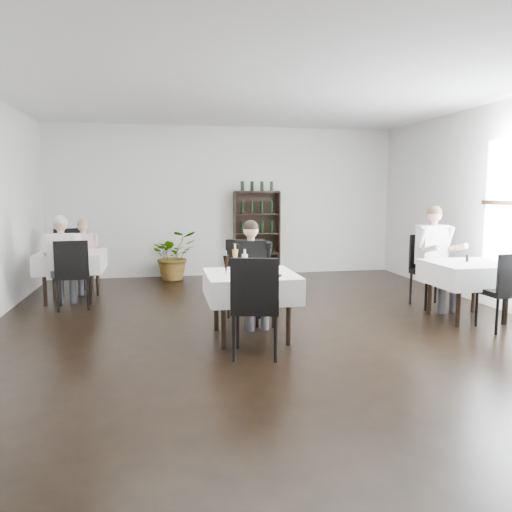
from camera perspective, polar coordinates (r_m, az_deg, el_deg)
The scene contains 23 objects.
room_shell at distance 5.77m, azimuth 2.32°, elevation 5.30°, with size 9.00×9.00×9.00m.
wine_shelf at distance 10.15m, azimuth 0.09°, elevation 2.52°, with size 0.90×0.28×1.75m.
main_table at distance 5.81m, azimuth -0.62°, elevation -3.41°, with size 1.03×1.03×0.77m.
left_table at distance 8.31m, azimuth -20.33°, elevation -0.60°, with size 0.98×0.98×0.77m.
right_table at distance 7.23m, azimuth 23.05°, elevation -1.87°, with size 0.98×0.98×0.77m.
potted_tree at distance 9.79m, azimuth -9.39°, elevation 0.09°, with size 0.87×0.75×0.96m, color #1D531C.
main_chair_far at distance 6.56m, azimuth -1.51°, elevation -2.24°, with size 0.60×0.61×1.07m.
main_chair_near at distance 5.10m, azimuth -0.07°, elevation -5.12°, with size 0.59×0.59×1.06m.
left_chair_far at distance 8.97m, azimuth -20.34°, elevation -0.04°, with size 0.64×0.64×1.09m.
left_chair_near at distance 7.68m, azimuth -20.25°, elevation -1.52°, with size 0.51×0.52×1.02m.
right_chair_far at distance 7.89m, azimuth 19.15°, elevation -1.04°, with size 0.50×0.51×1.07m.
right_chair_near at distance 6.80m, azimuth 26.71°, elevation -3.15°, with size 0.45×0.46×0.98m.
diner_main at distance 6.34m, azimuth -0.44°, elevation -1.01°, with size 0.52×0.53×1.35m.
diner_left_far at distance 8.93m, azimuth -19.08°, elevation 0.64°, with size 0.51×0.53×1.24m.
diner_left_near at distance 7.82m, azimuth -21.25°, elevation 0.17°, with size 0.53×0.54×1.37m.
diner_right_far at distance 7.72m, azimuth 19.87°, elevation 0.76°, with size 0.61×0.63×1.51m.
plate_far at distance 5.98m, azimuth -0.62°, elevation -1.49°, with size 0.25×0.25×0.07m.
plate_near at distance 5.56m, azimuth -0.70°, elevation -2.17°, with size 0.29×0.29×0.08m.
pilsner_dark at distance 5.63m, azimuth -3.45°, elevation -1.05°, with size 0.07×0.07×0.28m.
pilsner_lager at distance 5.87m, azimuth -2.40°, elevation -0.50°, with size 0.08×0.08×0.33m.
coke_bottle at distance 5.73m, azimuth -1.29°, elevation -0.90°, with size 0.07×0.07×0.28m.
napkin_cutlery at distance 5.60m, azimuth 2.01°, elevation -2.21°, with size 0.21×0.20×0.02m.
pepper_mill at distance 7.29m, azimuth 22.99°, elevation -0.22°, with size 0.04×0.04×0.10m, color black.
Camera 1 is at (-1.31, -5.62, 1.71)m, focal length 35.00 mm.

